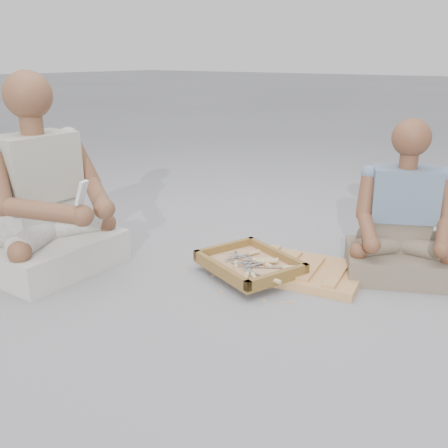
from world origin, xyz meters
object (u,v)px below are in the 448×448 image
Objects in this scene: companion at (402,226)px; craftsman at (46,205)px; tool_tray at (249,264)px; carved_panel at (300,270)px.

craftsman is at bearing 7.44° from companion.
tool_tray is at bearing 12.19° from companion.
craftsman is 1.27× the size of companion.
craftsman reaches higher than tool_tray.
craftsman reaches higher than companion.
companion reaches higher than tool_tray.
carved_panel is 0.56m from companion.
carved_panel is at bearing 120.31° from craftsman.
tool_tray is 0.57× the size of craftsman.
tool_tray is at bearing 118.06° from craftsman.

